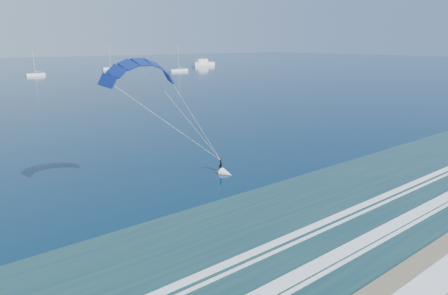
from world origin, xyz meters
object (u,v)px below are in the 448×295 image
motor_yacht (203,63)px  sailboat_2 (35,74)px  sailboat_3 (111,68)px  kitesurfer_rig (187,119)px  sailboat_4 (179,70)px

motor_yacht → sailboat_2: bearing=-169.7°
sailboat_3 → motor_yacht: bearing=-1.4°
kitesurfer_rig → motor_yacht: 230.03m
sailboat_4 → sailboat_3: bearing=120.9°
kitesurfer_rig → sailboat_4: 177.79m
sailboat_3 → sailboat_4: 42.94m
kitesurfer_rig → sailboat_3: 200.98m
sailboat_2 → kitesurfer_rig: bearing=-99.1°
sailboat_3 → kitesurfer_rig: bearing=-111.0°
motor_yacht → sailboat_3: size_ratio=1.20×
motor_yacht → sailboat_4: size_ratio=1.14×
kitesurfer_rig → sailboat_4: size_ratio=1.30×
sailboat_3 → sailboat_2: bearing=-154.9°
motor_yacht → sailboat_4: sailboat_4 is taller
kitesurfer_rig → sailboat_4: (94.18, 150.65, -6.82)m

